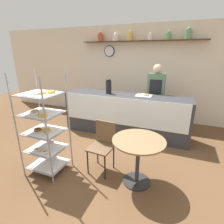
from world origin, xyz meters
TOP-DOWN VIEW (x-y plane):
  - ground_plane at (0.00, 0.00)m, footprint 14.00×14.00m
  - back_wall at (-0.00, 2.70)m, footprint 10.00×0.30m
  - display_counter at (0.00, 1.36)m, footprint 3.01×0.65m
  - pastry_rack at (-0.76, -0.54)m, footprint 0.61×0.54m
  - person_worker at (0.62, 1.86)m, footprint 0.42×0.23m
  - cafe_table at (0.71, -0.27)m, footprint 0.78×0.78m
  - cafe_chair at (0.08, -0.13)m, footprint 0.41×0.41m
  - coffee_carafe at (-0.44, 1.35)m, footprint 0.13×0.13m
  - donut_tray_counter at (0.43, 1.42)m, footprint 0.36×0.29m

SIDE VIEW (x-z plane):
  - ground_plane at x=0.00m, z-range 0.00..0.00m
  - display_counter at x=0.00m, z-range 0.00..0.99m
  - cafe_chair at x=0.08m, z-range 0.09..0.95m
  - cafe_table at x=0.71m, z-range 0.19..0.93m
  - pastry_rack at x=-0.76m, z-range -0.07..1.60m
  - person_worker at x=0.62m, z-range 0.08..1.76m
  - donut_tray_counter at x=0.43m, z-range 0.98..1.03m
  - coffee_carafe at x=-0.44m, z-range 0.98..1.34m
  - back_wall at x=0.00m, z-range 0.03..2.73m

